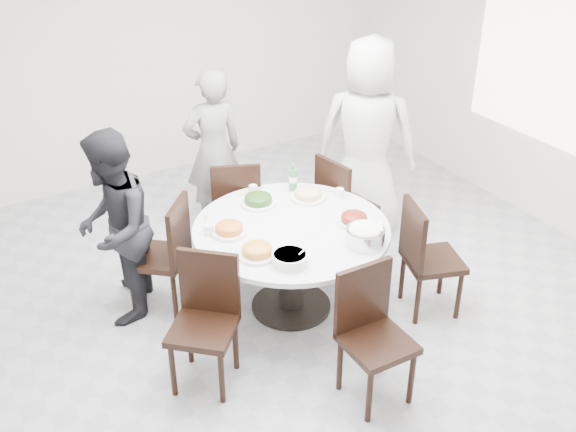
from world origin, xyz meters
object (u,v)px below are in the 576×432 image
chair_nw (158,254)px  rice_bowl (365,237)px  dining_table (291,268)px  chair_ne (347,205)px  chair_n (236,205)px  chair_sw (203,327)px  chair_se (433,258)px  beverage_bottle (293,177)px  diner_right (367,138)px  soup_bowl (290,259)px  diner_left (114,228)px  diner_middle (213,151)px  chair_s (378,340)px

chair_nw → rice_bowl: (1.21, -1.04, 0.34)m
dining_table → chair_nw: size_ratio=1.58×
chair_ne → chair_n: size_ratio=1.00×
chair_nw → chair_sw: (-0.06, -1.00, 0.00)m
chair_se → beverage_bottle: 1.31m
dining_table → chair_n: size_ratio=1.58×
rice_bowl → chair_n: bearing=102.5°
dining_table → chair_ne: bearing=29.6°
diner_right → soup_bowl: diner_right is taller
chair_se → diner_right: size_ratio=0.51×
diner_left → soup_bowl: 1.39m
chair_ne → chair_n: 0.99m
soup_bowl → beverage_bottle: beverage_bottle is taller
chair_sw → rice_bowl: size_ratio=3.30×
diner_middle → diner_left: diner_middle is taller
diner_left → chair_nw: bearing=104.5°
diner_middle → chair_nw: bearing=50.0°
chair_se → chair_nw: bearing=77.0°
chair_n → diner_left: diner_left is taller
chair_s → chair_se: same height
chair_sw → diner_left: (-0.23, 1.06, 0.29)m
chair_nw → chair_n: bearing=155.8°
chair_n → diner_middle: bearing=-73.0°
chair_n → chair_se: (0.94, -1.54, 0.00)m
chair_nw → rice_bowl: chair_nw is taller
chair_ne → diner_right: 0.66m
diner_middle → soup_bowl: 2.00m
diner_middle → diner_left: bearing=40.4°
dining_table → chair_sw: bearing=-155.3°
diner_middle → soup_bowl: diner_middle is taller
chair_s → diner_right: (1.27, 1.91, 0.46)m
diner_right → rice_bowl: 1.56m
chair_sw → rice_bowl: bearing=40.0°
chair_s → diner_middle: 2.70m
chair_se → soup_bowl: size_ratio=3.73×
chair_s → diner_right: 2.34m
chair_n → diner_right: diner_right is taller
chair_n → soup_bowl: (-0.27, -1.41, 0.31)m
chair_ne → diner_middle: (-0.80, 1.05, 0.30)m
diner_right → diner_left: bearing=46.2°
chair_n → soup_bowl: bearing=102.0°
chair_sw → beverage_bottle: beverage_bottle is taller
diner_left → soup_bowl: diner_left is taller
dining_table → diner_left: size_ratio=0.98×
chair_ne → chair_n: (-0.86, 0.49, 0.00)m
chair_nw → beverage_bottle: size_ratio=4.01×
chair_s → diner_right: diner_right is taller
diner_left → beverage_bottle: size_ratio=6.48×
dining_table → chair_se: bearing=-30.7°
chair_n → diner_right: bearing=-166.6°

